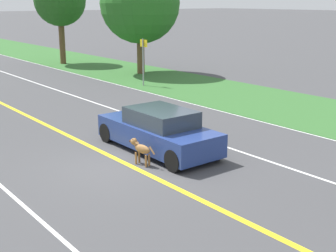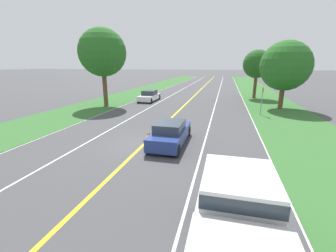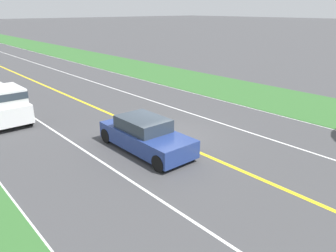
# 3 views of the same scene
# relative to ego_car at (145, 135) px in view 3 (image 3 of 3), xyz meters

# --- Properties ---
(ground_plane) EXTENTS (400.00, 400.00, 0.00)m
(ground_plane) POSITION_rel_ego_car_xyz_m (-1.51, -0.46, -0.65)
(ground_plane) COLOR #424244
(centre_divider_line) EXTENTS (0.18, 160.00, 0.01)m
(centre_divider_line) POSITION_rel_ego_car_xyz_m (-1.51, -0.46, -0.65)
(centre_divider_line) COLOR yellow
(centre_divider_line) RESTS_ON ground
(lane_edge_line_right) EXTENTS (0.14, 160.00, 0.01)m
(lane_edge_line_right) POSITION_rel_ego_car_xyz_m (5.49, -0.46, -0.65)
(lane_edge_line_right) COLOR white
(lane_edge_line_right) RESTS_ON ground
(lane_edge_line_left) EXTENTS (0.14, 160.00, 0.01)m
(lane_edge_line_left) POSITION_rel_ego_car_xyz_m (-8.51, -0.46, -0.65)
(lane_edge_line_left) COLOR white
(lane_edge_line_left) RESTS_ON ground
(lane_dash_same_dir) EXTENTS (0.10, 160.00, 0.01)m
(lane_dash_same_dir) POSITION_rel_ego_car_xyz_m (1.99, -0.46, -0.65)
(lane_dash_same_dir) COLOR white
(lane_dash_same_dir) RESTS_ON ground
(lane_dash_oncoming) EXTENTS (0.10, 160.00, 0.01)m
(lane_dash_oncoming) POSITION_rel_ego_car_xyz_m (-5.01, -0.46, -0.65)
(lane_dash_oncoming) COLOR white
(lane_dash_oncoming) RESTS_ON ground
(grass_verge_left) EXTENTS (6.00, 160.00, 0.03)m
(grass_verge_left) POSITION_rel_ego_car_xyz_m (-11.51, -0.46, -0.64)
(grass_verge_left) COLOR #33662D
(grass_verge_left) RESTS_ON ground
(ego_car) EXTENTS (1.81, 4.48, 1.39)m
(ego_car) POSITION_rel_ego_car_xyz_m (0.00, 0.00, 0.00)
(ego_car) COLOR navy
(ego_car) RESTS_ON ground
(dog) EXTENTS (0.32, 1.03, 0.77)m
(dog) POSITION_rel_ego_car_xyz_m (-1.19, -0.71, -0.17)
(dog) COLOR olive
(dog) RESTS_ON ground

